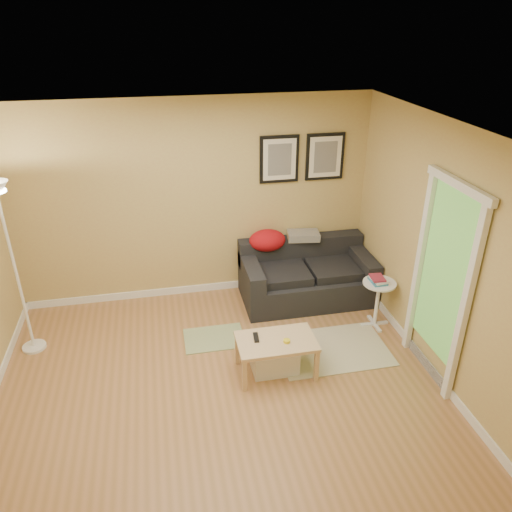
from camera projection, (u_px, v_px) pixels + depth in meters
name	position (u px, v px, depth m)	size (l,w,h in m)	color
floor	(220.00, 388.00, 5.09)	(4.50, 4.50, 0.00)	#A77347
ceiling	(210.00, 135.00, 3.92)	(4.50, 4.50, 0.00)	white
wall_back	(195.00, 202.00, 6.25)	(4.50, 4.50, 0.00)	tan
wall_front	(263.00, 450.00, 2.75)	(4.50, 4.50, 0.00)	tan
wall_right	(441.00, 256.00, 4.91)	(4.00, 4.00, 0.00)	tan
baseboard_back	(200.00, 288.00, 6.80)	(4.50, 0.02, 0.10)	white
baseboard_right	(421.00, 357.00, 5.47)	(0.02, 4.00, 0.10)	white
sofa	(307.00, 273.00, 6.51)	(1.70, 0.90, 0.75)	black
red_throw	(267.00, 240.00, 6.49)	(0.48, 0.36, 0.28)	#B4101C
plaid_throw	(303.00, 236.00, 6.60)	(0.42, 0.26, 0.10)	tan
framed_print_left	(279.00, 159.00, 6.20)	(0.50, 0.04, 0.60)	black
framed_print_right	(325.00, 157.00, 6.31)	(0.50, 0.04, 0.60)	black
area_rug	(332.00, 349.00, 5.66)	(1.25, 0.85, 0.01)	beige
green_runner	(214.00, 338.00, 5.85)	(0.70, 0.50, 0.01)	#668C4C
coffee_table	(276.00, 356.00, 5.23)	(0.82, 0.50, 0.41)	tan
remote_control	(256.00, 337.00, 5.17)	(0.05, 0.16, 0.02)	black
tape_roll	(287.00, 341.00, 5.10)	(0.07, 0.07, 0.03)	yellow
storage_bin	(274.00, 357.00, 5.30)	(0.50, 0.37, 0.31)	white
side_table	(377.00, 304.00, 5.97)	(0.39, 0.39, 0.60)	white
book_stack	(378.00, 279.00, 5.83)	(0.17, 0.22, 0.07)	teal
floor_lamp	(17.00, 276.00, 5.27)	(0.26, 0.26, 2.00)	white
doorway	(440.00, 288.00, 4.89)	(0.12, 1.01, 2.13)	white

